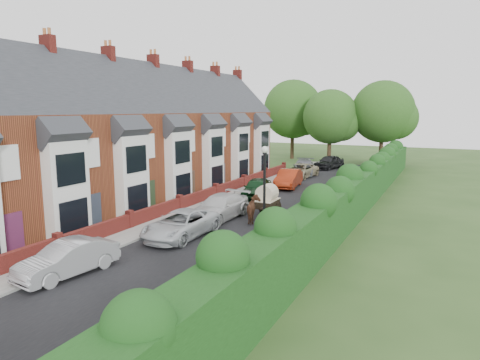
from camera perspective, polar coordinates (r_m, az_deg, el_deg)
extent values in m
plane|color=#2D4C1E|center=(18.51, -11.87, -12.26)|extent=(140.00, 140.00, 0.00)
cube|color=black|center=(27.75, 1.46, -4.71)|extent=(6.00, 58.00, 0.02)
cube|color=gray|center=(26.34, 9.62, -5.50)|extent=(2.20, 58.00, 0.12)
cube|color=gray|center=(29.52, -5.35, -3.79)|extent=(1.70, 58.00, 0.12)
cube|color=#989792|center=(26.65, 7.45, -5.27)|extent=(0.18, 58.00, 0.13)
cube|color=#989792|center=(29.12, -4.01, -3.95)|extent=(0.18, 58.00, 0.13)
cube|color=#153A12|center=(25.63, 13.55, -3.31)|extent=(1.50, 58.00, 2.50)
cube|color=brown|center=(32.20, -16.53, 2.72)|extent=(8.00, 40.00, 6.50)
cube|color=#282A2F|center=(32.00, -16.81, 8.51)|extent=(8.00, 40.20, 8.00)
cube|color=#3F2D2D|center=(22.41, -27.85, -6.50)|extent=(0.08, 0.90, 2.10)
cube|color=white|center=(21.74, -28.72, 1.98)|extent=(0.12, 1.20, 1.60)
cube|color=white|center=(23.60, -22.01, -1.48)|extent=(0.70, 2.40, 5.20)
cube|color=black|center=(23.57, -21.23, -4.43)|extent=(0.06, 1.80, 1.60)
cube|color=black|center=(23.14, -21.58, 1.36)|extent=(0.06, 1.80, 1.60)
cube|color=#282A2F|center=(23.37, -22.71, 5.80)|extent=(1.70, 2.60, 1.70)
cube|color=#3F2D2D|center=(25.53, -18.75, -4.06)|extent=(0.08, 0.90, 2.10)
cube|color=white|center=(24.92, -19.30, 3.41)|extent=(0.12, 1.20, 1.60)
cube|color=white|center=(27.11, -14.14, 0.26)|extent=(0.70, 2.40, 5.20)
cube|color=black|center=(27.09, -13.44, -2.31)|extent=(0.06, 1.80, 1.60)
cube|color=black|center=(26.72, -13.64, 2.74)|extent=(0.06, 1.80, 1.60)
cube|color=#282A2F|center=(26.92, -14.64, 6.60)|extent=(1.70, 2.60, 1.70)
cube|color=#3F2D2D|center=(29.18, -11.82, -2.12)|extent=(0.08, 0.90, 2.10)
cube|color=white|center=(28.62, -12.15, 4.43)|extent=(0.12, 1.20, 1.60)
cube|color=white|center=(31.04, -8.17, 1.57)|extent=(0.70, 2.40, 5.20)
cube|color=black|center=(31.02, -7.56, -0.67)|extent=(0.06, 1.80, 1.60)
cube|color=black|center=(30.70, -7.65, 3.75)|extent=(0.06, 1.80, 1.60)
cube|color=#282A2F|center=(30.87, -8.53, 7.11)|extent=(1.70, 2.60, 1.70)
cube|color=#3F2D2D|center=(33.18, -6.50, -0.61)|extent=(0.08, 0.90, 2.10)
cube|color=white|center=(32.68, -6.69, 5.16)|extent=(0.12, 1.20, 1.60)
cube|color=white|center=(35.24, -3.57, 2.57)|extent=(0.70, 2.40, 5.20)
cube|color=black|center=(35.22, -3.03, 0.60)|extent=(0.06, 1.80, 1.60)
cube|color=black|center=(34.94, -3.07, 4.49)|extent=(0.06, 1.80, 1.60)
cube|color=#282A2F|center=(35.09, -3.84, 7.45)|extent=(1.70, 2.60, 1.70)
cube|color=#3F2D2D|center=(37.42, -2.36, 0.58)|extent=(0.08, 0.90, 2.10)
cube|color=white|center=(36.96, -2.46, 5.70)|extent=(0.12, 1.20, 1.60)
cube|color=white|center=(39.63, 0.03, 3.34)|extent=(0.70, 2.40, 5.20)
cube|color=black|center=(39.61, 0.51, 1.59)|extent=(0.06, 1.80, 1.60)
cube|color=black|center=(39.36, 0.51, 5.05)|extent=(0.06, 1.80, 1.60)
cube|color=#282A2F|center=(39.49, -0.17, 7.68)|extent=(1.70, 2.60, 1.70)
cube|color=#3F2D2D|center=(41.83, 0.92, 1.52)|extent=(0.08, 0.90, 2.10)
cube|color=white|center=(41.41, 0.89, 6.10)|extent=(0.12, 1.20, 1.60)
cube|color=white|center=(44.14, 2.91, 3.95)|extent=(0.70, 2.40, 5.20)
cube|color=black|center=(44.13, 3.34, 2.37)|extent=(0.06, 1.80, 1.60)
cube|color=black|center=(43.90, 3.37, 5.48)|extent=(0.06, 1.80, 1.60)
cube|color=#282A2F|center=(44.02, 2.76, 7.84)|extent=(1.70, 2.60, 1.70)
cube|color=#3F2D2D|center=(46.35, 3.57, 2.27)|extent=(0.08, 0.90, 2.10)
cube|color=white|center=(45.97, 3.58, 6.40)|extent=(0.12, 1.20, 1.60)
cube|color=maroon|center=(28.76, -24.23, 15.64)|extent=(0.90, 0.50, 1.60)
cylinder|color=#A65F31|center=(29.05, -24.62, 17.44)|extent=(0.20, 0.20, 0.50)
cylinder|color=#A65F31|center=(28.75, -24.09, 17.57)|extent=(0.20, 0.20, 0.50)
cube|color=maroon|center=(32.20, -17.13, 15.28)|extent=(0.90, 0.50, 1.60)
cylinder|color=#A65F31|center=(32.45, -17.49, 16.90)|extent=(0.20, 0.20, 0.50)
cylinder|color=#A65F31|center=(32.18, -16.95, 17.00)|extent=(0.20, 0.20, 0.50)
cube|color=maroon|center=(36.00, -11.50, 14.83)|extent=(0.90, 0.50, 1.60)
cylinder|color=#A65F31|center=(36.23, -11.81, 16.29)|extent=(0.20, 0.20, 0.50)
cylinder|color=#A65F31|center=(35.99, -11.28, 16.36)|extent=(0.20, 0.20, 0.50)
cube|color=maroon|center=(40.07, -6.99, 14.37)|extent=(0.90, 0.50, 1.60)
cylinder|color=#A65F31|center=(40.27, -7.26, 15.69)|extent=(0.20, 0.20, 0.50)
cylinder|color=#A65F31|center=(40.06, -6.77, 15.74)|extent=(0.20, 0.20, 0.50)
cube|color=maroon|center=(44.33, -3.34, 13.93)|extent=(0.90, 0.50, 1.60)
cylinder|color=#A65F31|center=(44.51, -3.58, 15.14)|extent=(0.20, 0.20, 0.50)
cylinder|color=#A65F31|center=(44.32, -3.12, 15.17)|extent=(0.20, 0.20, 0.50)
cube|color=maroon|center=(48.73, -0.35, 13.53)|extent=(0.90, 0.50, 1.60)
cylinder|color=#A65F31|center=(48.90, -0.57, 14.63)|extent=(0.20, 0.20, 0.50)
cylinder|color=#A65F31|center=(48.72, -0.14, 14.65)|extent=(0.20, 0.20, 0.50)
cube|color=maroon|center=(20.49, -28.46, -9.73)|extent=(0.30, 4.70, 0.90)
cube|color=maroon|center=(23.55, -18.47, -6.67)|extent=(0.30, 4.70, 0.90)
cube|color=maroon|center=(27.18, -11.05, -4.23)|extent=(0.30, 4.70, 0.90)
cube|color=maroon|center=(31.20, -5.48, -2.35)|extent=(0.30, 4.70, 0.90)
cube|color=maroon|center=(35.46, -1.23, -0.89)|extent=(0.30, 4.70, 0.90)
cube|color=maroon|center=(39.90, 2.09, 0.26)|extent=(0.30, 4.70, 0.90)
cube|color=maroon|center=(44.46, 4.73, 1.17)|extent=(0.30, 4.70, 0.90)
cube|color=maroon|center=(21.90, -23.11, -7.88)|extent=(0.35, 0.35, 1.10)
cube|color=maroon|center=(25.28, -14.49, -5.16)|extent=(0.35, 0.35, 1.10)
cube|color=maroon|center=(29.13, -8.08, -3.04)|extent=(0.35, 0.35, 1.10)
cube|color=maroon|center=(33.28, -3.22, -1.40)|extent=(0.35, 0.35, 1.10)
cube|color=maroon|center=(37.65, 0.52, -0.13)|extent=(0.35, 0.35, 1.10)
cube|color=maroon|center=(42.15, 3.48, 0.88)|extent=(0.35, 0.35, 1.10)
cube|color=maroon|center=(46.76, 5.86, 1.68)|extent=(0.35, 0.35, 1.10)
cylinder|color=black|center=(19.44, 3.25, -3.61)|extent=(0.12, 0.12, 4.80)
cylinder|color=black|center=(19.04, 3.32, 3.60)|extent=(0.20, 0.20, 0.10)
sphere|color=silver|center=(19.02, 3.32, 4.05)|extent=(0.32, 0.32, 0.32)
cylinder|color=#332316|center=(55.36, 11.83, 4.62)|extent=(0.50, 0.50, 4.75)
sphere|color=#204818|center=(55.20, 11.95, 8.26)|extent=(6.80, 6.80, 6.80)
sphere|color=#204818|center=(55.18, 13.38, 7.52)|extent=(4.76, 4.76, 4.76)
cylinder|color=#332316|center=(56.14, 18.31, 4.67)|extent=(0.50, 0.50, 5.25)
sphere|color=#204818|center=(55.98, 18.51, 8.63)|extent=(7.60, 7.60, 7.60)
sphere|color=#204818|center=(56.10, 20.07, 7.80)|extent=(5.32, 5.32, 5.32)
cylinder|color=#332316|center=(59.94, 6.99, 5.46)|extent=(0.50, 0.50, 5.50)
sphere|color=#204818|center=(59.81, 7.07, 9.35)|extent=(8.00, 8.00, 8.00)
sphere|color=#204818|center=(59.59, 8.62, 8.58)|extent=(5.60, 5.60, 5.60)
imported|color=#B0B0B5|center=(19.20, -21.99, -9.71)|extent=(2.05, 4.45, 1.41)
imported|color=silver|center=(23.15, -7.87, -5.88)|extent=(2.35, 5.08, 1.41)
imported|color=silver|center=(26.72, -2.76, -3.64)|extent=(2.31, 5.25, 1.50)
imported|color=black|center=(32.99, 2.27, -1.10)|extent=(2.63, 4.78, 1.54)
imported|color=#9A2910|center=(37.72, 6.49, 0.20)|extent=(2.28, 4.97, 1.58)
imported|color=tan|center=(43.41, 8.06, 1.23)|extent=(2.80, 5.16, 1.38)
imported|color=slate|center=(45.38, 8.48, 1.69)|extent=(3.38, 5.72, 1.55)
imported|color=black|center=(50.38, 11.78, 2.36)|extent=(2.96, 4.95, 1.58)
imported|color=#57311F|center=(25.87, 1.86, -3.95)|extent=(1.58, 2.08, 1.60)
cube|color=black|center=(27.69, 3.60, -3.11)|extent=(1.11, 1.85, 0.46)
cylinder|color=#C3B497|center=(27.56, 3.61, -1.80)|extent=(1.20, 1.15, 1.20)
cube|color=#C3B497|center=(27.64, 3.61, -2.65)|extent=(1.22, 1.89, 0.04)
cylinder|color=black|center=(28.50, 2.91, -3.51)|extent=(0.07, 0.83, 0.83)
cylinder|color=black|center=(28.05, 5.16, -3.74)|extent=(0.07, 0.83, 0.83)
cylinder|color=black|center=(26.89, 2.13, -3.38)|extent=(0.06, 1.66, 0.06)
cylinder|color=black|center=(26.64, 3.40, -3.51)|extent=(0.06, 1.66, 0.06)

